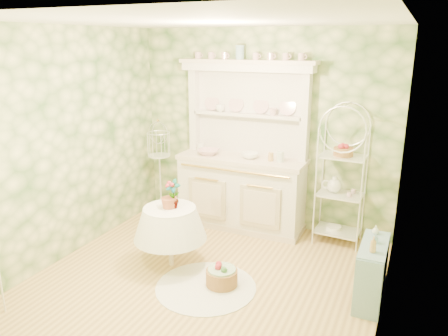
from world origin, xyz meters
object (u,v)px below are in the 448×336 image
at_px(side_shelf, 371,274).
at_px(round_table, 171,237).
at_px(floor_basket, 222,276).
at_px(kitchen_dresser, 242,147).
at_px(bakers_rack, 341,180).
at_px(birdcage_stand, 160,166).

xyz_separation_m(side_shelf, round_table, (-2.20, -0.20, 0.06)).
height_order(side_shelf, floor_basket, side_shelf).
bearing_deg(kitchen_dresser, bakers_rack, 2.51).
xyz_separation_m(birdcage_stand, floor_basket, (1.68, -1.47, -0.64)).
bearing_deg(bakers_rack, kitchen_dresser, -173.81).
distance_m(bakers_rack, birdcage_stand, 2.61).
height_order(side_shelf, birdcage_stand, birdcage_stand).
bearing_deg(birdcage_stand, bakers_rack, 2.66).
height_order(kitchen_dresser, birdcage_stand, kitchen_dresser).
bearing_deg(bakers_rack, birdcage_stand, -173.65).
bearing_deg(floor_basket, birdcage_stand, 138.81).
xyz_separation_m(kitchen_dresser, side_shelf, (1.88, -1.17, -0.85)).
bearing_deg(side_shelf, bakers_rack, 109.62).
height_order(round_table, floor_basket, round_table).
xyz_separation_m(round_table, birdcage_stand, (-0.96, 1.31, 0.40)).
relative_size(bakers_rack, birdcage_stand, 1.11).
distance_m(side_shelf, floor_basket, 1.53).
relative_size(kitchen_dresser, side_shelf, 3.35).
height_order(kitchen_dresser, side_shelf, kitchen_dresser).
height_order(kitchen_dresser, round_table, kitchen_dresser).
distance_m(kitchen_dresser, round_table, 1.61).
distance_m(round_table, birdcage_stand, 1.67).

